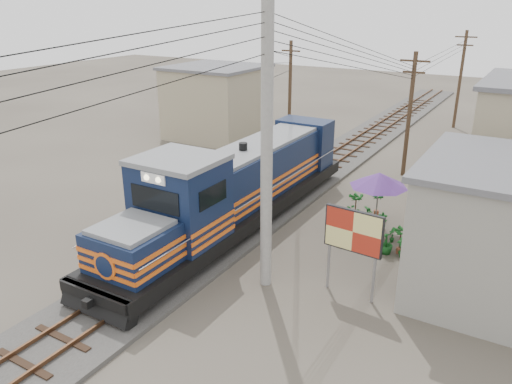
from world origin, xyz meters
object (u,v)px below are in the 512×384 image
Objects in this scene: billboard at (353,234)px; market_umbrella at (379,180)px; vendor at (423,227)px; locomotive at (236,189)px.

billboard is 5.46m from market_umbrella.
market_umbrella is at bearing -21.84° from vendor.
vendor is (2.06, -0.13, -1.67)m from market_umbrella.
locomotive is 6.14m from market_umbrella.
billboard reaches higher than market_umbrella.
locomotive is 5.28× the size of billboard.
billboard is 1.14× the size of market_umbrella.
locomotive reaches higher than market_umbrella.
vendor is at bearing 81.92° from billboard.
market_umbrella is 2.65m from vendor.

